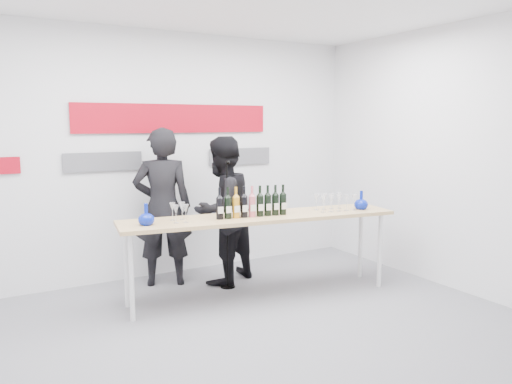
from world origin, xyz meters
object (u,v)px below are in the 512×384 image
tasting_table (261,222)px  presenter_left (163,207)px  mic_stand (228,249)px  presenter_right (222,210)px

tasting_table → presenter_left: 1.22m
tasting_table → mic_stand: bearing=120.4°
presenter_right → mic_stand: (-0.04, -0.22, -0.42)m
tasting_table → mic_stand: 0.62m
presenter_left → presenter_right: size_ratio=1.06×
tasting_table → presenter_left: bearing=138.2°
presenter_right → mic_stand: presenter_right is taller
mic_stand → presenter_right: bearing=102.0°
tasting_table → mic_stand: (-0.18, 0.45, -0.39)m
tasting_table → presenter_right: bearing=110.0°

